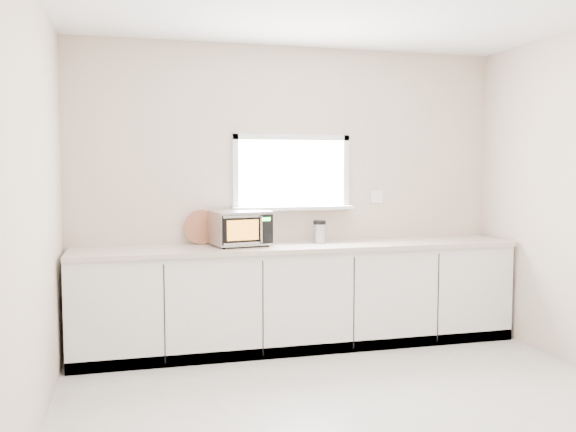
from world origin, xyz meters
name	(u,v)px	position (x,y,z in m)	size (l,w,h in m)	color
ground	(373,423)	(0.00, 0.00, 0.00)	(4.00, 4.00, 0.00)	beige
back_wall	(291,193)	(0.00, 2.00, 1.36)	(4.00, 0.17, 2.70)	beige
cabinets	(300,298)	(0.00, 1.70, 0.44)	(3.92, 0.60, 0.88)	silver
countertop	(300,247)	(0.00, 1.69, 0.90)	(3.92, 0.64, 0.04)	beige
microwave	(241,228)	(-0.52, 1.74, 1.08)	(0.53, 0.45, 0.31)	black
knife_block	(245,232)	(-0.50, 1.69, 1.04)	(0.10, 0.20, 0.29)	#412017
cutting_board	(201,227)	(-0.84, 1.94, 1.07)	(0.31, 0.31, 0.02)	#A35E3F
coffee_grinder	(319,231)	(0.21, 1.79, 1.02)	(0.13, 0.13, 0.21)	#ADB0B5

